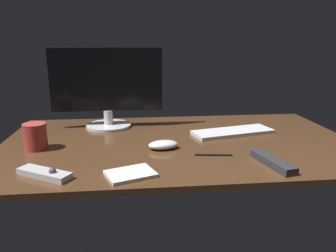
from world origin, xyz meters
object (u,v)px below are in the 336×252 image
(pen, at_px, (214,155))
(computer_mouse, at_px, (163,145))
(monitor, at_px, (107,88))
(tv_remote, at_px, (273,162))
(notepad, at_px, (130,174))
(media_remote, at_px, (45,173))
(coffee_mug, at_px, (35,137))
(keyboard, at_px, (233,132))

(pen, bearing_deg, computer_mouse, 159.29)
(monitor, distance_m, computer_mouse, 0.44)
(tv_remote, relative_size, notepad, 1.41)
(media_remote, distance_m, tv_remote, 0.71)
(coffee_mug, height_order, pen, coffee_mug)
(pen, bearing_deg, coffee_mug, 175.60)
(keyboard, bearing_deg, monitor, 148.79)
(monitor, xyz_separation_m, keyboard, (0.54, -0.17, -0.18))
(tv_remote, bearing_deg, notepad, -97.85)
(monitor, xyz_separation_m, pen, (0.39, -0.44, -0.18))
(media_remote, height_order, pen, media_remote)
(monitor, height_order, keyboard, monitor)
(tv_remote, xyz_separation_m, coffee_mug, (-0.81, 0.25, 0.04))
(notepad, bearing_deg, pen, 26.03)
(keyboard, bearing_deg, notepad, -150.92)
(computer_mouse, relative_size, coffee_mug, 1.14)
(tv_remote, relative_size, pen, 1.52)
(media_remote, bearing_deg, tv_remote, 32.45)
(tv_remote, distance_m, notepad, 0.46)
(media_remote, xyz_separation_m, tv_remote, (0.71, 0.02, 0.00))
(keyboard, height_order, notepad, keyboard)
(notepad, bearing_deg, coffee_mug, 140.96)
(keyboard, xyz_separation_m, computer_mouse, (-0.32, -0.17, 0.01))
(keyboard, height_order, computer_mouse, computer_mouse)
(computer_mouse, relative_size, pen, 0.86)
(media_remote, height_order, coffee_mug, coffee_mug)
(monitor, relative_size, coffee_mug, 5.09)
(tv_remote, bearing_deg, coffee_mug, -119.22)
(monitor, distance_m, pen, 0.61)
(computer_mouse, distance_m, pen, 0.19)
(monitor, xyz_separation_m, computer_mouse, (0.22, -0.34, -0.17))
(media_remote, relative_size, pen, 1.35)
(notepad, relative_size, pen, 1.07)
(monitor, bearing_deg, coffee_mug, -129.72)
(monitor, xyz_separation_m, tv_remote, (0.56, -0.54, -0.17))
(media_remote, height_order, notepad, media_remote)
(computer_mouse, xyz_separation_m, coffee_mug, (-0.47, 0.05, 0.03))
(computer_mouse, distance_m, coffee_mug, 0.47)
(keyboard, distance_m, tv_remote, 0.37)
(monitor, xyz_separation_m, notepad, (0.10, -0.58, -0.18))
(media_remote, bearing_deg, keyboard, 60.34)
(computer_mouse, height_order, pen, computer_mouse)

